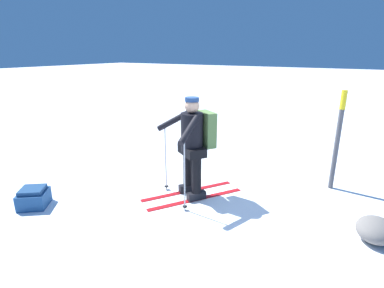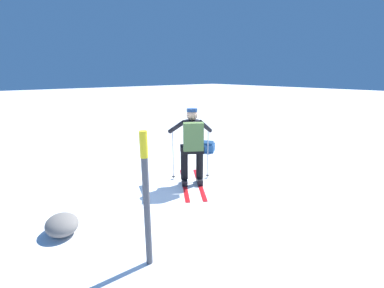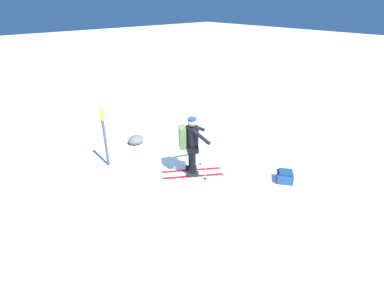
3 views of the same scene
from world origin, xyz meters
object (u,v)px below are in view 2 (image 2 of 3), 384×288
trail_marker (146,191)px  skier (192,142)px  rock_boulder (62,225)px  dropped_backpack (208,147)px

trail_marker → skier: bearing=127.4°
skier → rock_boulder: size_ratio=3.05×
skier → trail_marker: trail_marker is taller
dropped_backpack → rock_boulder: size_ratio=1.05×
rock_boulder → skier: bearing=92.4°
rock_boulder → trail_marker: bearing=26.5°
trail_marker → rock_boulder: 1.71m
dropped_backpack → trail_marker: bearing=-51.6°
skier → trail_marker: 2.38m
skier → rock_boulder: bearing=-87.6°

